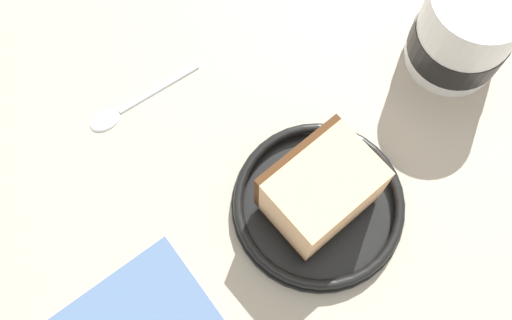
# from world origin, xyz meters

# --- Properties ---
(ground_plane) EXTENTS (1.29, 1.29, 0.03)m
(ground_plane) POSITION_xyz_m (0.00, 0.00, -0.02)
(ground_plane) COLOR tan
(small_plate) EXTENTS (0.15, 0.15, 0.02)m
(small_plate) POSITION_xyz_m (-0.04, 0.04, 0.01)
(small_plate) COLOR black
(small_plate) RESTS_ON ground_plane
(cake_slice) EXTENTS (0.07, 0.09, 0.07)m
(cake_slice) POSITION_xyz_m (-0.04, 0.04, 0.04)
(cake_slice) COLOR #472814
(cake_slice) RESTS_ON small_plate
(tea_mug) EXTENTS (0.09, 0.11, 0.09)m
(tea_mug) POSITION_xyz_m (-0.02, -0.16, 0.04)
(tea_mug) COLOR white
(tea_mug) RESTS_ON ground_plane
(teaspoon) EXTENTS (0.03, 0.12, 0.01)m
(teaspoon) POSITION_xyz_m (0.15, 0.10, 0.00)
(teaspoon) COLOR silver
(teaspoon) RESTS_ON ground_plane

